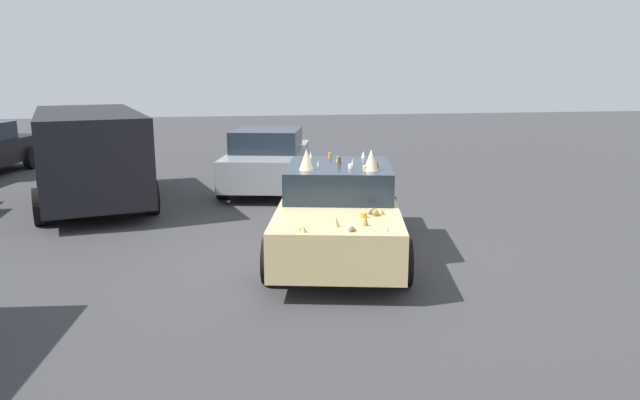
% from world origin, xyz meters
% --- Properties ---
extents(ground_plane, '(60.00, 60.00, 0.00)m').
position_xyz_m(ground_plane, '(0.00, 0.00, 0.00)').
color(ground_plane, '#38383A').
extents(art_car_decorated, '(4.71, 2.72, 1.74)m').
position_xyz_m(art_car_decorated, '(0.04, -0.01, 0.72)').
color(art_car_decorated, '#D8BC7F').
rests_on(art_car_decorated, ground).
extents(parked_van_far_left, '(5.44, 3.21, 2.04)m').
position_xyz_m(parked_van_far_left, '(4.48, 4.62, 1.15)').
color(parked_van_far_left, black).
rests_on(parked_van_far_left, ground).
extents(parked_sedan_row_back_far, '(4.54, 2.66, 1.50)m').
position_xyz_m(parked_sedan_row_back_far, '(5.61, 0.65, 0.73)').
color(parked_sedan_row_back_far, gray).
rests_on(parked_sedan_row_back_far, ground).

